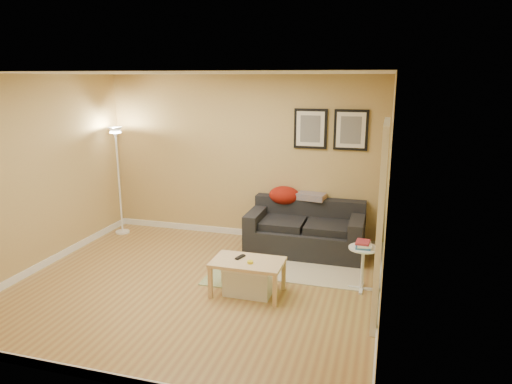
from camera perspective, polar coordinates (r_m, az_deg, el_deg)
floor at (r=6.03m, az=-7.43°, el=-11.28°), size 4.50×4.50×0.00m
ceiling at (r=5.46m, az=-8.30°, el=14.25°), size 4.50×4.50×0.00m
wall_back at (r=7.44m, az=-1.62°, el=4.21°), size 4.50×0.00×4.50m
wall_front at (r=3.93m, az=-19.69°, el=-5.57°), size 4.50×0.00×4.50m
wall_left at (r=6.82m, az=-25.43°, el=1.96°), size 0.00×4.00×4.00m
wall_right at (r=5.14m, az=15.79°, el=-0.76°), size 0.00×4.00×4.00m
baseboard_back at (r=7.74m, az=-1.58°, el=-4.96°), size 4.50×0.02×0.10m
baseboard_front at (r=4.50m, az=-18.23°, el=-20.74°), size 4.50×0.02×0.10m
baseboard_left at (r=7.15m, az=-24.32°, el=-7.89°), size 0.02×4.00×0.10m
baseboard_right at (r=5.58m, az=14.82°, el=-13.27°), size 0.02×4.00×0.10m
sofa at (r=6.96m, az=6.09°, el=-4.41°), size 1.70×0.90×0.75m
red_throw at (r=7.22m, az=3.50°, el=-0.41°), size 0.48×0.36×0.28m
plaid_throw at (r=7.15m, az=6.82°, el=-0.54°), size 0.45×0.32×0.10m
framed_print_left at (r=7.09m, az=6.71°, el=7.73°), size 0.50×0.04×0.60m
framed_print_right at (r=7.02m, az=11.58°, el=7.48°), size 0.50×0.04×0.60m
area_rug at (r=6.38m, az=7.20°, el=-9.73°), size 1.25×0.85×0.01m
green_runner at (r=6.12m, az=-3.13°, el=-10.73°), size 0.70×0.50×0.01m
coffee_table at (r=5.68m, az=-1.02°, el=-10.43°), size 0.88×0.56×0.43m
remote_control at (r=5.68m, az=-1.95°, el=-7.99°), size 0.10×0.17×0.02m
tape_roll at (r=5.51m, az=-0.72°, el=-8.62°), size 0.07×0.07×0.03m
storage_bin at (r=5.72m, az=-0.83°, el=-10.62°), size 0.58×0.42×0.36m
side_table at (r=5.91m, az=12.93°, el=-9.14°), size 0.36×0.36×0.55m
book_stack at (r=5.81m, az=13.07°, el=-6.26°), size 0.22×0.27×0.07m
floor_lamp at (r=7.96m, az=-16.47°, el=0.97°), size 0.23×0.23×1.79m
doorway at (r=5.07m, az=15.00°, el=-4.15°), size 0.12×1.01×2.13m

